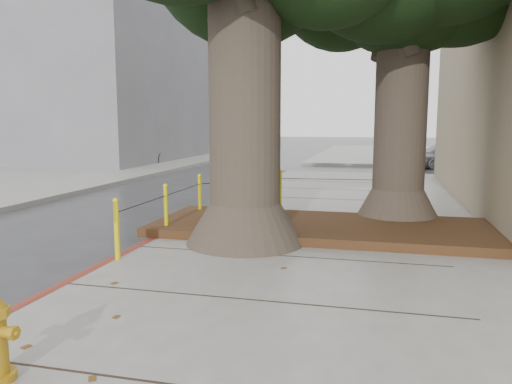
# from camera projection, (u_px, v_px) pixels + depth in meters

# --- Properties ---
(ground) EXTENTS (140.00, 140.00, 0.00)m
(ground) POSITION_uv_depth(u_px,v_px,m) (211.00, 308.00, 5.99)
(ground) COLOR #28282B
(ground) RESTS_ON ground
(sidewalk_far) EXTENTS (16.00, 20.00, 0.15)m
(sidewalk_far) POSITION_uv_depth(u_px,v_px,m) (442.00, 154.00, 33.38)
(sidewalk_far) COLOR slate
(sidewalk_far) RESTS_ON ground
(curb_red) EXTENTS (0.14, 26.00, 0.16)m
(curb_red) POSITION_uv_depth(u_px,v_px,m) (150.00, 244.00, 8.85)
(curb_red) COLOR maroon
(curb_red) RESTS_ON ground
(planter_bed) EXTENTS (6.40, 2.60, 0.16)m
(planter_bed) POSITION_uv_depth(u_px,v_px,m) (322.00, 227.00, 9.49)
(planter_bed) COLOR black
(planter_bed) RESTS_ON sidewalk_main
(building_far_grey) EXTENTS (12.00, 16.00, 12.00)m
(building_far_grey) POSITION_uv_depth(u_px,v_px,m) (93.00, 58.00, 29.87)
(building_far_grey) COLOR slate
(building_far_grey) RESTS_ON ground
(building_far_white) EXTENTS (12.00, 18.00, 15.00)m
(building_far_white) POSITION_uv_depth(u_px,v_px,m) (197.00, 71.00, 52.25)
(building_far_white) COLOR silver
(building_far_white) RESTS_ON ground
(bollard_ring) EXTENTS (3.79, 5.39, 0.95)m
(bollard_ring) POSITION_uv_depth(u_px,v_px,m) (240.00, 198.00, 10.31)
(bollard_ring) COLOR yellow
(bollard_ring) RESTS_ON sidewalk_main
(car_silver) EXTENTS (3.93, 1.65, 1.33)m
(car_silver) POSITION_uv_depth(u_px,v_px,m) (457.00, 155.00, 23.65)
(car_silver) COLOR #B2B2B7
(car_silver) RESTS_ON ground
(car_dark) EXTENTS (2.19, 4.38, 1.22)m
(car_dark) POSITION_uv_depth(u_px,v_px,m) (154.00, 152.00, 27.01)
(car_dark) COLOR black
(car_dark) RESTS_ON ground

